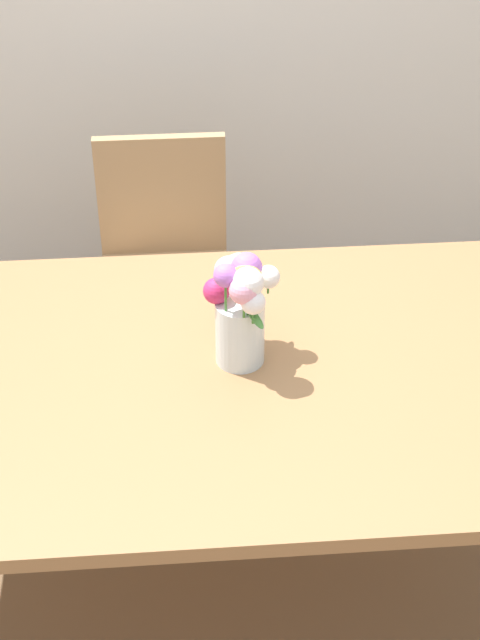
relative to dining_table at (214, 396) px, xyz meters
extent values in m
plane|color=brown|center=(0.00, 0.00, -0.67)|extent=(12.00, 12.00, 0.00)
cube|color=#9E7047|center=(0.00, 0.00, 0.05)|extent=(1.85, 1.08, 0.04)
cylinder|color=#9E7047|center=(0.85, 0.46, -0.32)|extent=(0.07, 0.07, 0.71)
cube|color=tan|center=(-0.12, 0.80, -0.21)|extent=(0.42, 0.42, 0.04)
cylinder|color=tan|center=(0.06, 0.62, -0.45)|extent=(0.04, 0.04, 0.44)
cylinder|color=tan|center=(-0.30, 0.62, -0.45)|extent=(0.04, 0.04, 0.44)
cylinder|color=tan|center=(0.06, 0.98, -0.45)|extent=(0.04, 0.04, 0.44)
cylinder|color=tan|center=(-0.30, 0.98, -0.45)|extent=(0.04, 0.04, 0.44)
cube|color=tan|center=(-0.12, 0.99, 0.02)|extent=(0.42, 0.04, 0.42)
cylinder|color=silver|center=(0.07, 0.05, 0.16)|extent=(0.12, 0.12, 0.17)
sphere|color=#EA9EBC|center=(0.07, -0.01, 0.32)|extent=(0.07, 0.07, 0.07)
cylinder|color=#478438|center=(0.07, -0.01, 0.28)|extent=(0.01, 0.01, 0.09)
sphere|color=white|center=(0.08, 0.00, 0.33)|extent=(0.07, 0.07, 0.07)
cylinder|color=#478438|center=(0.08, 0.00, 0.28)|extent=(0.01, 0.01, 0.10)
sphere|color=white|center=(0.14, 0.10, 0.28)|extent=(0.06, 0.06, 0.06)
cylinder|color=#478438|center=(0.14, 0.10, 0.26)|extent=(0.01, 0.01, 0.05)
sphere|color=#B266C6|center=(0.09, 0.11, 0.30)|extent=(0.08, 0.08, 0.08)
cylinder|color=#478438|center=(0.09, 0.11, 0.27)|extent=(0.01, 0.01, 0.07)
sphere|color=white|center=(0.09, -0.02, 0.29)|extent=(0.06, 0.06, 0.06)
cylinder|color=#478438|center=(0.09, -0.02, 0.26)|extent=(0.01, 0.01, 0.06)
sphere|color=#B266C6|center=(0.03, 0.02, 0.34)|extent=(0.06, 0.06, 0.06)
cylinder|color=#478438|center=(0.03, 0.02, 0.29)|extent=(0.01, 0.01, 0.11)
sphere|color=#EA9EBC|center=(0.07, 0.13, 0.29)|extent=(0.07, 0.07, 0.07)
cylinder|color=#478438|center=(0.07, 0.13, 0.26)|extent=(0.01, 0.01, 0.05)
sphere|color=#EFD14C|center=(0.08, 0.09, 0.29)|extent=(0.07, 0.07, 0.07)
cylinder|color=#478438|center=(0.08, 0.09, 0.26)|extent=(0.01, 0.01, 0.06)
sphere|color=#EA9EBC|center=(0.05, 0.14, 0.28)|extent=(0.07, 0.07, 0.07)
cylinder|color=#478438|center=(0.05, 0.14, 0.26)|extent=(0.01, 0.01, 0.04)
sphere|color=#D12D66|center=(0.01, 0.06, 0.27)|extent=(0.06, 0.06, 0.06)
cylinder|color=#478438|center=(0.01, 0.06, 0.25)|extent=(0.01, 0.01, 0.04)
ellipsoid|color=#478438|center=(0.06, 0.13, 0.27)|extent=(0.03, 0.07, 0.03)
ellipsoid|color=#478438|center=(0.09, 0.01, 0.26)|extent=(0.06, 0.07, 0.03)
ellipsoid|color=#478438|center=(0.10, -0.02, 0.25)|extent=(0.05, 0.07, 0.03)
ellipsoid|color=#478438|center=(0.10, 0.13, 0.27)|extent=(0.05, 0.07, 0.01)
camera|label=1|loc=(-0.08, -1.79, 1.57)|focal=54.08mm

